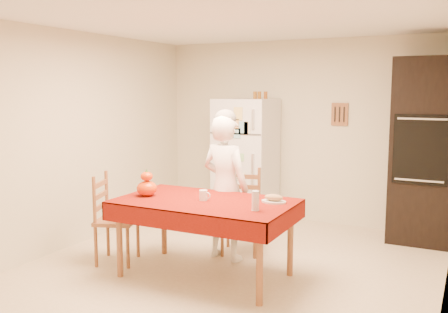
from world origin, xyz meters
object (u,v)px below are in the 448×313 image
Objects in this scene: oven_cabinet at (423,151)px; bread_plate at (274,202)px; wine_glass at (255,201)px; seated_woman at (225,188)px; chair_far at (242,207)px; dining_table at (205,207)px; coffee_mug at (203,195)px; refrigerator at (246,160)px; chair_left at (111,215)px; pumpkin_lower at (147,188)px.

bread_plate is (-1.13, -1.96, -0.33)m from oven_cabinet.
bread_plate is at bearing 84.87° from wine_glass.
seated_woman reaches higher than wine_glass.
dining_table is at bearing -105.35° from chair_far.
coffee_mug is (-0.01, -0.87, 0.30)m from chair_far.
chair_far is at bearing -67.58° from refrigerator.
refrigerator is at bearing 103.80° from dining_table.
chair_far is 0.61× the size of seated_woman.
chair_left is 1.73m from wine_glass.
bread_plate is (0.63, -0.66, 0.26)m from chair_far.
coffee_mug is (0.05, -0.57, 0.03)m from seated_woman.
seated_woman is (-0.06, -0.31, 0.27)m from chair_far.
coffee_mug is at bearing -76.59° from refrigerator.
chair_left is 5.40× the size of wine_glass.
refrigerator is 9.66× the size of wine_glass.
refrigerator is at bearing 116.16° from wine_glass.
chair_left reaches higher than dining_table.
wine_glass reaches higher than bread_plate.
refrigerator is 17.00× the size of coffee_mug.
wine_glass is (1.22, -0.07, 0.01)m from pumpkin_lower.
seated_woman is 15.62× the size of coffee_mug.
bread_plate is (0.69, -0.35, -0.01)m from seated_woman.
wine_glass is at bearing -95.13° from bread_plate.
dining_table is 8.30× the size of pumpkin_lower.
refrigerator is 2.23m from bread_plate.
oven_cabinet is at bearing 50.81° from coffee_mug.
bread_plate is at bearing 163.22° from seated_woman.
dining_table is (0.52, -2.12, -0.16)m from refrigerator.
dining_table is 1.09× the size of seated_woman.
bread_plate is at bearing -100.43° from chair_left.
oven_cabinet is 2.45m from seated_woman.
chair_left is 1.12m from coffee_mug.
wine_glass is (0.60, -1.02, 0.34)m from chair_far.
dining_table is 1.79× the size of chair_far.
pumpkin_lower is (-0.62, -0.95, 0.33)m from chair_far.
bread_plate reaches higher than dining_table.
pumpkin_lower is 1.29m from bread_plate.
dining_table is 7.08× the size of bread_plate.
refrigerator is 2.30m from chair_left.
oven_cabinet is at bearing 1.18° from refrigerator.
oven_cabinet is at bearing 63.44° from wine_glass.
coffee_mug reaches higher than bread_plate.
chair_far is at bearing 56.98° from pumpkin_lower.
oven_cabinet reaches higher than wine_glass.
oven_cabinet is at bearing -71.74° from chair_left.
chair_far is (-1.76, -1.30, -0.59)m from oven_cabinet.
oven_cabinet reaches higher than bread_plate.
refrigerator reaches higher than seated_woman.
dining_table is 1.11m from chair_left.
refrigerator is 1.00× the size of dining_table.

